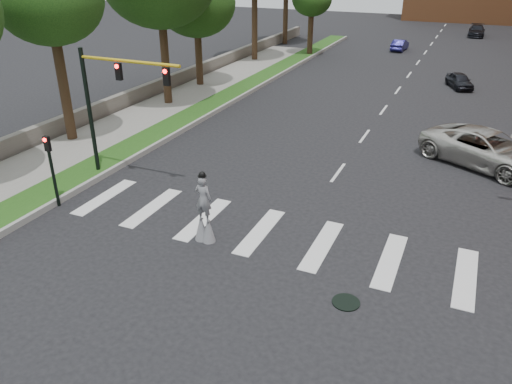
# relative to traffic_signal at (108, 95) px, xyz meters

# --- Properties ---
(ground_plane) EXTENTS (160.00, 160.00, 0.00)m
(ground_plane) POSITION_rel_traffic_signal_xyz_m (9.78, -3.00, -4.15)
(ground_plane) COLOR black
(ground_plane) RESTS_ON ground
(grass_median) EXTENTS (2.00, 60.00, 0.25)m
(grass_median) POSITION_rel_traffic_signal_xyz_m (-1.72, 17.00, -4.03)
(grass_median) COLOR #1D4614
(grass_median) RESTS_ON ground
(median_curb) EXTENTS (0.20, 60.00, 0.28)m
(median_curb) POSITION_rel_traffic_signal_xyz_m (-0.67, 17.00, -4.01)
(median_curb) COLOR gray
(median_curb) RESTS_ON ground
(sidewalk_left) EXTENTS (4.00, 60.00, 0.18)m
(sidewalk_left) POSITION_rel_traffic_signal_xyz_m (-4.72, 7.00, -4.06)
(sidewalk_left) COLOR gray
(sidewalk_left) RESTS_ON ground
(stone_wall) EXTENTS (0.50, 56.00, 1.10)m
(stone_wall) POSITION_rel_traffic_signal_xyz_m (-7.22, 19.00, -3.60)
(stone_wall) COLOR #615B53
(stone_wall) RESTS_ON ground
(manhole) EXTENTS (0.90, 0.90, 0.04)m
(manhole) POSITION_rel_traffic_signal_xyz_m (12.78, -5.00, -4.13)
(manhole) COLOR black
(manhole) RESTS_ON ground
(traffic_signal) EXTENTS (5.30, 0.23, 6.20)m
(traffic_signal) POSITION_rel_traffic_signal_xyz_m (0.00, 0.00, 0.00)
(traffic_signal) COLOR black
(traffic_signal) RESTS_ON ground
(secondary_signal) EXTENTS (0.25, 0.21, 3.23)m
(secondary_signal) POSITION_rel_traffic_signal_xyz_m (-0.52, -3.50, -2.20)
(secondary_signal) COLOR black
(secondary_signal) RESTS_ON ground
(stilt_performer) EXTENTS (0.84, 0.53, 2.90)m
(stilt_performer) POSITION_rel_traffic_signal_xyz_m (6.80, -3.44, -2.97)
(stilt_performer) COLOR #302013
(stilt_performer) RESTS_ON ground
(suv_crossing) EXTENTS (7.37, 5.97, 1.86)m
(suv_crossing) POSITION_rel_traffic_signal_xyz_m (16.49, 8.94, -3.22)
(suv_crossing) COLOR beige
(suv_crossing) RESTS_ON ground
(car_near) EXTENTS (2.67, 3.78, 1.19)m
(car_near) POSITION_rel_traffic_signal_xyz_m (14.19, 25.75, -3.55)
(car_near) COLOR black
(car_near) RESTS_ON ground
(car_mid) EXTENTS (1.52, 3.75, 1.21)m
(car_mid) POSITION_rel_traffic_signal_xyz_m (6.94, 40.99, -3.55)
(car_mid) COLOR navy
(car_mid) RESTS_ON ground
(car_far) EXTENTS (2.02, 4.84, 1.40)m
(car_far) POSITION_rel_traffic_signal_xyz_m (14.39, 55.40, -3.45)
(car_far) COLOR black
(car_far) RESTS_ON ground
(tree_3) EXTENTS (6.12, 6.12, 9.08)m
(tree_3) POSITION_rel_traffic_signal_xyz_m (-5.45, 17.78, 2.30)
(tree_3) COLOR #302013
(tree_3) RESTS_ON ground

